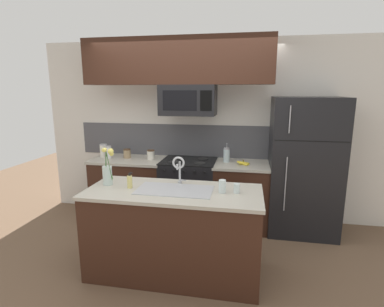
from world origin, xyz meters
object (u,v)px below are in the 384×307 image
(stove_range, at_px, (189,191))
(dish_soap_bottle, at_px, (130,181))
(french_press, at_px, (227,155))
(spare_glass, at_px, (237,188))
(storage_jar_squat, at_px, (151,155))
(banana_bunch, at_px, (243,163))
(microwave, at_px, (188,100))
(storage_jar_medium, at_px, (108,152))
(storage_jar_tall, at_px, (104,151))
(flower_vase, at_px, (108,173))
(refrigerator, at_px, (304,166))
(storage_jar_short, at_px, (127,154))
(drinking_glass, at_px, (222,186))
(sink_faucet, at_px, (179,166))

(stove_range, bearing_deg, dish_soap_bottle, -106.25)
(french_press, bearing_deg, spare_glass, -81.51)
(storage_jar_squat, bearing_deg, banana_bunch, -2.75)
(microwave, height_order, spare_glass, microwave)
(banana_bunch, bearing_deg, french_press, 152.49)
(storage_jar_medium, bearing_deg, storage_jar_tall, 150.01)
(storage_jar_tall, bearing_deg, flower_vase, -61.60)
(spare_glass, bearing_deg, storage_jar_tall, 148.17)
(dish_soap_bottle, height_order, spare_glass, dish_soap_bottle)
(refrigerator, height_order, storage_jar_short, refrigerator)
(storage_jar_short, relative_size, french_press, 0.50)
(banana_bunch, relative_size, flower_vase, 0.47)
(storage_jar_squat, bearing_deg, drinking_glass, -47.41)
(storage_jar_tall, bearing_deg, drinking_glass, -34.04)
(refrigerator, bearing_deg, flower_vase, -150.80)
(banana_bunch, bearing_deg, refrigerator, 5.89)
(stove_range, bearing_deg, drinking_glass, -64.90)
(banana_bunch, xyz_separation_m, flower_vase, (-1.39, -1.14, 0.11))
(refrigerator, bearing_deg, french_press, 177.76)
(spare_glass, distance_m, flower_vase, 1.35)
(refrigerator, relative_size, sink_faucet, 5.91)
(stove_range, bearing_deg, refrigerator, 0.74)
(storage_jar_short, relative_size, drinking_glass, 1.05)
(refrigerator, relative_size, storage_jar_short, 13.46)
(dish_soap_bottle, bearing_deg, drinking_glass, 1.72)
(dish_soap_bottle, bearing_deg, banana_bunch, 46.77)
(storage_jar_squat, relative_size, spare_glass, 1.51)
(storage_jar_tall, distance_m, storage_jar_squat, 0.75)
(storage_jar_medium, xyz_separation_m, dish_soap_bottle, (0.83, -1.24, -0.02))
(microwave, bearing_deg, spare_glass, -59.05)
(storage_jar_tall, height_order, spare_glass, storage_jar_tall)
(refrigerator, relative_size, drinking_glass, 14.19)
(refrigerator, bearing_deg, microwave, -178.48)
(spare_glass, bearing_deg, storage_jar_medium, 148.07)
(refrigerator, distance_m, drinking_glass, 1.59)
(sink_faucet, distance_m, spare_glass, 0.65)
(french_press, relative_size, sink_faucet, 0.87)
(spare_glass, bearing_deg, microwave, 120.95)
(drinking_glass, relative_size, flower_vase, 0.32)
(stove_range, bearing_deg, storage_jar_squat, 179.82)
(drinking_glass, bearing_deg, spare_glass, 6.94)
(spare_glass, bearing_deg, flower_vase, 179.38)
(french_press, relative_size, drinking_glass, 2.09)
(refrigerator, height_order, french_press, refrigerator)
(storage_jar_squat, relative_size, drinking_glass, 1.11)
(storage_jar_short, bearing_deg, flower_vase, -76.39)
(sink_faucet, distance_m, dish_soap_bottle, 0.53)
(storage_jar_squat, bearing_deg, sink_faucet, -58.02)
(storage_jar_tall, height_order, drinking_glass, storage_jar_tall)
(storage_jar_squat, relative_size, flower_vase, 0.35)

